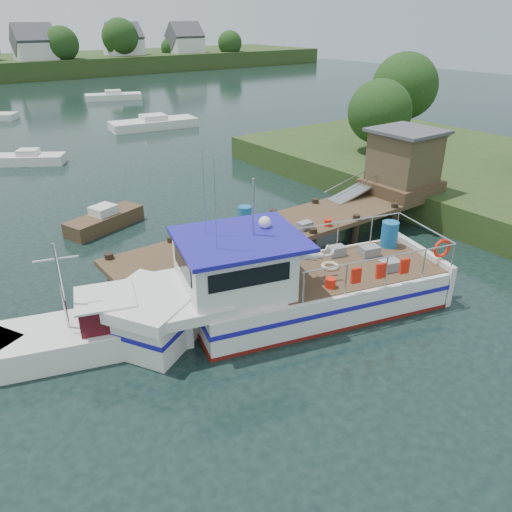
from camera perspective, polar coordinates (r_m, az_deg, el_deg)
ground_plane at (r=20.54m, az=-0.24°, el=-1.09°), size 160.00×160.00×0.00m
near_shore at (r=31.89m, az=26.33°, el=10.02°), size 16.00×30.00×7.76m
dock at (r=23.85m, az=12.59°, el=7.98°), size 16.60×3.00×4.78m
lobster_boat at (r=16.72m, az=2.37°, el=-3.67°), size 12.12×6.11×5.87m
work_boat at (r=16.20m, az=-19.11°, el=-8.32°), size 6.86×3.76×3.63m
moored_rowboat at (r=25.13m, az=-16.91°, el=3.97°), size 4.10×2.54×1.13m
moored_far at (r=66.54m, az=-15.98°, el=17.15°), size 7.02×4.24×1.13m
moored_b at (r=38.42m, az=-24.49°, el=10.08°), size 4.80×3.85×1.03m
moored_c at (r=47.96m, az=-11.61°, el=14.63°), size 8.02×3.60×1.22m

